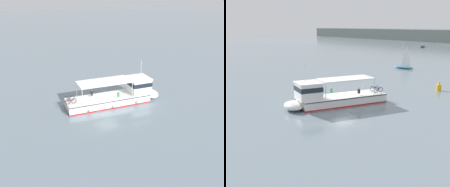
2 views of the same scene
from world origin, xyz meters
TOP-DOWN VIEW (x-y plane):
  - ground_plane at (0.00, 0.00)m, footprint 400.00×400.00m
  - ferry_main at (0.35, -2.23)m, footprint 5.31×13.05m

SIDE VIEW (x-z plane):
  - ground_plane at x=0.00m, z-range 0.00..0.00m
  - ferry_main at x=0.35m, z-range -1.65..3.67m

